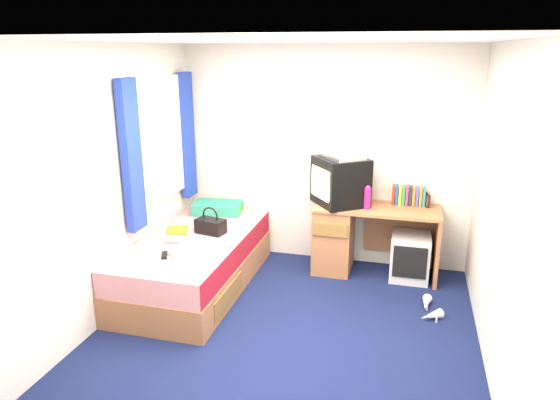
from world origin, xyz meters
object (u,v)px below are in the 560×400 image
(bed, at_px, (196,262))
(storage_cube, at_px, (410,257))
(picture_frame, at_px, (427,200))
(water_bottle, at_px, (176,239))
(crt_tv, at_px, (340,181))
(magazine, at_px, (177,231))
(white_heels, at_px, (429,309))
(handbag, at_px, (211,225))
(remote_control, at_px, (164,255))
(towel, at_px, (198,247))
(vcr, at_px, (342,154))
(pillow, at_px, (218,208))
(aerosol_can, at_px, (365,197))
(desk, at_px, (350,235))
(colour_swatch_fan, at_px, (173,254))
(pink_water_bottle, at_px, (367,199))

(bed, relative_size, storage_cube, 4.06)
(picture_frame, xyz_separation_m, water_bottle, (-2.34, -1.13, -0.24))
(bed, bearing_deg, crt_tv, 31.25)
(magazine, height_order, white_heels, magazine)
(handbag, xyz_separation_m, magazine, (-0.36, -0.04, -0.07))
(storage_cube, relative_size, picture_frame, 3.52)
(white_heels, bearing_deg, remote_control, -166.85)
(magazine, xyz_separation_m, remote_control, (0.18, -0.62, 0.00))
(handbag, relative_size, magazine, 1.15)
(picture_frame, bearing_deg, water_bottle, -167.97)
(crt_tv, relative_size, towel, 2.51)
(picture_frame, bearing_deg, remote_control, -161.33)
(vcr, height_order, magazine, vcr)
(remote_control, xyz_separation_m, white_heels, (2.36, 0.55, -0.51))
(crt_tv, distance_m, picture_frame, 0.93)
(storage_cube, height_order, towel, towel)
(pillow, xyz_separation_m, white_heels, (2.36, -0.75, -0.56))
(storage_cube, bearing_deg, crt_tv, 175.70)
(crt_tv, bearing_deg, water_bottle, -92.26)
(picture_frame, relative_size, white_heels, 0.31)
(magazine, xyz_separation_m, water_bottle, (0.14, -0.29, 0.03))
(storage_cube, height_order, handbag, handbag)
(magazine, bearing_deg, picture_frame, 18.74)
(handbag, distance_m, white_heels, 2.26)
(vcr, xyz_separation_m, remote_control, (-1.40, -1.33, -0.75))
(magazine, height_order, remote_control, remote_control)
(aerosol_can, bearing_deg, handbag, -154.98)
(pillow, height_order, magazine, pillow)
(vcr, relative_size, towel, 1.68)
(desk, height_order, storage_cube, desk)
(bed, xyz_separation_m, white_heels, (2.30, 0.03, -0.23))
(colour_swatch_fan, distance_m, remote_control, 0.08)
(crt_tv, xyz_separation_m, water_bottle, (-1.43, -1.00, -0.43))
(pillow, relative_size, towel, 1.99)
(picture_frame, bearing_deg, pillow, 170.32)
(magazine, bearing_deg, bed, -23.82)
(pillow, relative_size, pink_water_bottle, 2.43)
(handbag, relative_size, towel, 1.19)
(towel, xyz_separation_m, colour_swatch_fan, (-0.19, -0.13, -0.04))
(crt_tv, height_order, picture_frame, crt_tv)
(magazine, bearing_deg, white_heels, -1.61)
(pink_water_bottle, distance_m, water_bottle, 1.97)
(picture_frame, relative_size, pink_water_bottle, 0.63)
(pillow, relative_size, crt_tv, 0.79)
(magazine, bearing_deg, desk, 22.46)
(magazine, relative_size, remote_control, 1.75)
(vcr, relative_size, aerosol_can, 2.73)
(colour_swatch_fan, relative_size, white_heels, 0.49)
(crt_tv, relative_size, pink_water_bottle, 3.07)
(vcr, distance_m, magazine, 1.88)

